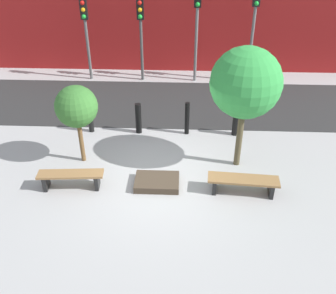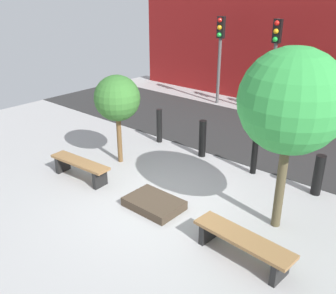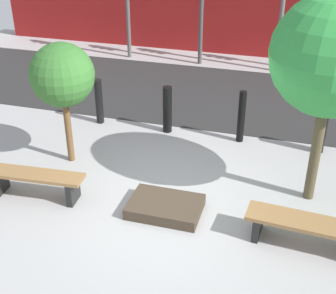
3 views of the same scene
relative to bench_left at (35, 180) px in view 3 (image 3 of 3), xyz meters
name	(u,v)px [view 3 (image 3 of 3)]	position (x,y,z in m)	size (l,w,h in m)	color
ground_plane	(167,208)	(2.21, 0.30, -0.33)	(18.00, 18.00, 0.00)	#A2A2A2
road_strip	(222,96)	(2.21, 5.22, -0.32)	(18.00, 4.00, 0.01)	#2A2A2A
bench_left	(35,180)	(0.00, 0.00, 0.00)	(1.70, 0.50, 0.46)	black
bench_right	(308,228)	(4.41, 0.00, -0.01)	(1.82, 0.59, 0.43)	black
planter_bed	(165,207)	(2.21, 0.20, -0.24)	(1.16, 0.80, 0.19)	#413528
tree_behind_left_bench	(62,76)	(0.00, 1.28, 1.38)	(1.15, 1.15, 2.30)	brown
tree_behind_right_bench	(333,56)	(4.41, 1.28, 2.14)	(1.84, 1.84, 3.40)	brown
bollard_far_left	(99,102)	(-0.13, 2.97, 0.17)	(0.17, 0.17, 1.01)	black
bollard_left	(167,110)	(1.43, 2.97, 0.18)	(0.19, 0.19, 1.02)	black
bollard_center	(241,117)	(2.99, 2.97, 0.22)	(0.15, 0.15, 1.09)	black
bollard_right	(321,130)	(4.55, 2.97, 0.14)	(0.22, 0.22, 0.93)	black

